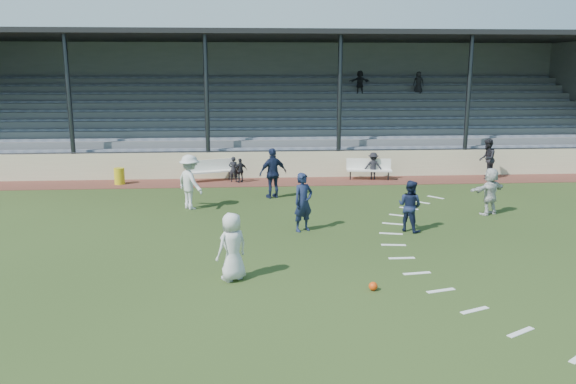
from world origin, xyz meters
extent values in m
plane|color=#293C18|center=(0.00, 0.00, 0.00)|extent=(90.00, 90.00, 0.00)
cube|color=#592C23|center=(0.00, 10.50, 0.01)|extent=(34.00, 2.00, 0.02)
cube|color=beige|center=(0.00, 11.55, 0.60)|extent=(34.00, 0.18, 1.20)
cube|color=silver|center=(-2.85, 10.79, 0.45)|extent=(2.02, 1.03, 0.06)
cube|color=silver|center=(-2.85, 11.01, 0.70)|extent=(1.91, 0.70, 0.54)
cylinder|color=#292B30|center=(-3.66, 10.51, 0.22)|extent=(0.06, 0.06, 0.40)
cylinder|color=#292B30|center=(-2.05, 11.06, 0.22)|extent=(0.06, 0.06, 0.40)
cube|color=silver|center=(4.25, 10.59, 0.45)|extent=(2.04, 0.71, 0.06)
cube|color=silver|center=(4.25, 10.81, 0.70)|extent=(1.98, 0.37, 0.54)
cylinder|color=#292B30|center=(3.41, 10.72, 0.22)|extent=(0.06, 0.06, 0.40)
cylinder|color=#292B30|center=(5.09, 10.46, 0.22)|extent=(0.06, 0.06, 0.40)
cylinder|color=gold|center=(-6.77, 10.43, 0.37)|extent=(0.44, 0.44, 0.71)
sphere|color=#DE400D|center=(1.61, -2.12, 0.10)|extent=(0.20, 0.20, 0.20)
imported|color=silver|center=(-1.58, -1.22, 0.82)|extent=(0.95, 0.90, 1.64)
imported|color=#161E3D|center=(0.49, 2.77, 0.91)|extent=(0.80, 0.71, 1.83)
imported|color=#161E3D|center=(3.76, 2.53, 0.80)|extent=(0.98, 0.97, 1.60)
imported|color=silver|center=(-3.26, 5.86, 0.98)|extent=(1.36, 1.44, 1.96)
imported|color=#161E3D|center=(-0.23, 7.42, 0.97)|extent=(1.23, 0.88, 1.95)
imported|color=silver|center=(7.08, 4.34, 0.81)|extent=(1.57, 1.07, 1.63)
imported|color=black|center=(9.63, 10.55, 0.93)|extent=(1.02, 1.10, 1.82)
imported|color=black|center=(-1.84, 10.59, 0.58)|extent=(0.42, 0.28, 1.13)
imported|color=black|center=(-1.53, 10.45, 0.55)|extent=(0.68, 0.49, 1.07)
imported|color=black|center=(4.44, 10.72, 0.63)|extent=(0.87, 0.61, 1.23)
cube|color=slate|center=(0.00, 12.10, 0.60)|extent=(34.00, 0.80, 1.20)
cube|color=slate|center=(0.00, 12.20, 1.25)|extent=(33.00, 0.28, 0.10)
cube|color=slate|center=(0.00, 12.90, 0.80)|extent=(34.00, 0.80, 1.60)
cube|color=slate|center=(0.00, 13.00, 1.65)|extent=(33.00, 0.28, 0.10)
cube|color=slate|center=(0.00, 13.70, 1.00)|extent=(34.00, 0.80, 2.00)
cube|color=slate|center=(0.00, 13.80, 2.05)|extent=(33.00, 0.28, 0.10)
cube|color=slate|center=(0.00, 14.50, 1.20)|extent=(34.00, 0.80, 2.40)
cube|color=slate|center=(0.00, 14.60, 2.45)|extent=(33.00, 0.28, 0.10)
cube|color=slate|center=(0.00, 15.30, 1.40)|extent=(34.00, 0.80, 2.80)
cube|color=slate|center=(0.00, 15.40, 2.85)|extent=(33.00, 0.28, 0.10)
cube|color=slate|center=(0.00, 16.10, 1.60)|extent=(34.00, 0.80, 3.20)
cube|color=slate|center=(0.00, 16.20, 3.25)|extent=(33.00, 0.28, 0.10)
cube|color=slate|center=(0.00, 16.90, 1.80)|extent=(34.00, 0.80, 3.60)
cube|color=slate|center=(0.00, 17.00, 3.65)|extent=(33.00, 0.28, 0.10)
cube|color=slate|center=(0.00, 17.70, 2.00)|extent=(34.00, 0.80, 4.00)
cube|color=slate|center=(0.00, 17.80, 4.05)|extent=(33.00, 0.28, 0.10)
cube|color=slate|center=(0.00, 18.50, 2.20)|extent=(34.00, 0.80, 4.40)
cube|color=slate|center=(0.00, 18.60, 4.45)|extent=(33.00, 0.28, 0.10)
cube|color=slate|center=(0.00, 19.10, 3.20)|extent=(34.00, 0.40, 6.40)
cube|color=black|center=(0.00, 15.20, 6.50)|extent=(34.60, 9.00, 0.22)
cylinder|color=#292B30|center=(-9.00, 11.65, 3.25)|extent=(0.20, 0.20, 6.50)
cylinder|color=#292B30|center=(-3.00, 11.65, 3.25)|extent=(0.20, 0.20, 6.50)
cylinder|color=#292B30|center=(3.00, 11.65, 3.25)|extent=(0.20, 0.20, 6.50)
cylinder|color=#292B30|center=(9.00, 11.65, 3.25)|extent=(0.20, 0.20, 6.50)
cylinder|color=#292B30|center=(0.00, 11.55, 1.25)|extent=(34.00, 0.05, 0.05)
imported|color=black|center=(8.24, 16.94, 4.19)|extent=(0.64, 0.49, 1.19)
imported|color=black|center=(4.96, 16.94, 4.22)|extent=(1.17, 0.43, 1.24)
cube|color=white|center=(6.12, 7.01, 0.01)|extent=(0.54, 0.61, 0.01)
cube|color=white|center=(5.29, 6.22, 0.01)|extent=(0.59, 0.56, 0.01)
cube|color=white|center=(4.57, 5.34, 0.01)|extent=(0.64, 0.51, 0.01)
cube|color=white|center=(3.96, 4.38, 0.01)|extent=(0.67, 0.44, 0.01)
cube|color=white|center=(3.48, 3.34, 0.01)|extent=(0.70, 0.37, 0.01)
cube|color=white|center=(3.13, 2.26, 0.01)|extent=(0.71, 0.29, 0.01)
cube|color=white|center=(2.92, 1.14, 0.01)|extent=(0.71, 0.21, 0.01)
cube|color=white|center=(2.85, 0.00, 0.01)|extent=(0.70, 0.12, 0.01)
cube|color=white|center=(2.92, -1.14, 0.01)|extent=(0.71, 0.21, 0.01)
cube|color=white|center=(3.13, -2.26, 0.01)|extent=(0.71, 0.29, 0.01)
cube|color=white|center=(3.48, -3.34, 0.01)|extent=(0.70, 0.37, 0.01)
cube|color=white|center=(3.96, -4.38, 0.01)|extent=(0.67, 0.44, 0.01)
camera|label=1|loc=(-1.17, -13.90, 4.91)|focal=35.00mm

